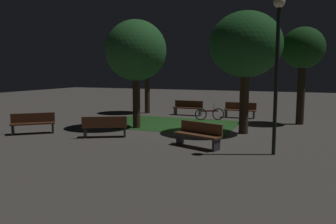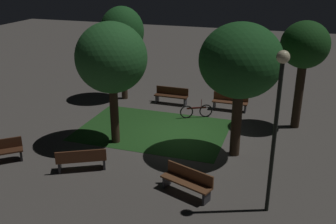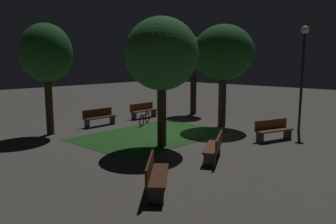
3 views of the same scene
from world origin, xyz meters
TOP-DOWN VIEW (x-y plane):
  - ground_plane at (0.00, 0.00)m, footprint 60.00×60.00m
  - grass_lawn at (1.30, -0.02)m, footprint 6.61×4.57m
  - bench_path_side at (-1.59, -3.68)m, footprint 1.80×0.49m
  - bench_front_left at (1.59, -3.68)m, footprint 1.81×0.50m
  - bench_by_lamp at (-1.57, 4.48)m, footprint 1.86×1.07m
  - bench_back_row at (2.49, 4.25)m, footprint 1.82×1.27m
  - bench_near_trees at (5.83, 4.68)m, footprint 1.69×1.53m
  - tree_left_canopy at (-2.60, 1.21)m, footprint 3.06×3.06m
  - tree_back_right at (2.38, 1.64)m, footprint 2.85×2.85m
  - tree_back_left at (-4.83, -2.42)m, footprint 2.09×2.09m
  - tree_lawn_side at (4.34, -3.66)m, footprint 2.33×2.33m
  - lamp_post_plaza_east at (-4.14, 4.63)m, footprint 0.36×0.36m
  - bicycle at (-0.20, -2.09)m, footprint 1.47×0.82m

SIDE VIEW (x-z plane):
  - ground_plane at x=0.00m, z-range 0.00..0.00m
  - grass_lawn at x=1.30m, z-range 0.00..0.01m
  - bicycle at x=-0.20m, z-range -0.12..0.81m
  - bench_path_side at x=-1.59m, z-range 0.04..0.92m
  - bench_front_left at x=1.59m, z-range 0.04..0.92m
  - bench_by_lamp at x=-1.57m, z-range 0.04..0.92m
  - bench_back_row at x=2.49m, z-range 0.04..0.92m
  - bench_near_trees at x=5.83m, z-range 0.04..0.92m
  - lamp_post_plaza_east at x=-4.14m, z-range 0.85..5.85m
  - tree_back_right at x=2.38m, z-range 1.09..6.15m
  - tree_lawn_side at x=4.34m, z-range 1.17..6.22m
  - tree_back_left at x=-4.83m, z-range 1.30..6.16m
  - tree_left_canopy at x=-2.60m, z-range 1.17..6.37m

